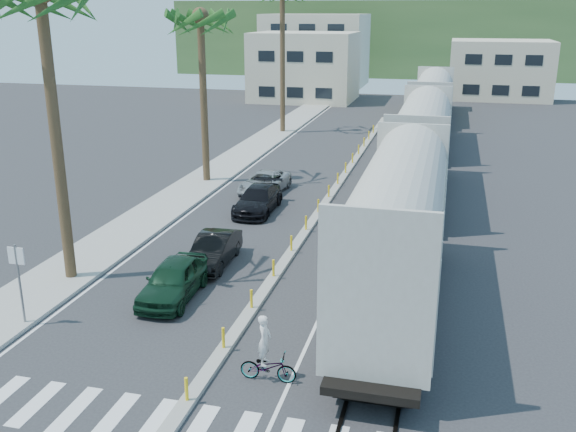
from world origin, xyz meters
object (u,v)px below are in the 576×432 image
Objects in this scene: street_sign at (18,273)px; car_lead at (174,280)px; cyclist at (267,360)px; car_second at (214,250)px.

car_lead is at bearing 39.49° from street_sign.
cyclist is at bearing -45.45° from car_lead.
street_sign is 9.30m from cyclist.
street_sign is at bearing 80.83° from cyclist.
car_lead is (4.10, 3.38, -1.23)m from street_sign.
street_sign reaches higher than cyclist.
cyclist is (9.12, -1.26, -1.29)m from street_sign.
car_lead reaches higher than car_second.
car_second is at bearing 28.76° from cyclist.
cyclist is (5.02, -4.64, -0.06)m from car_lead.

